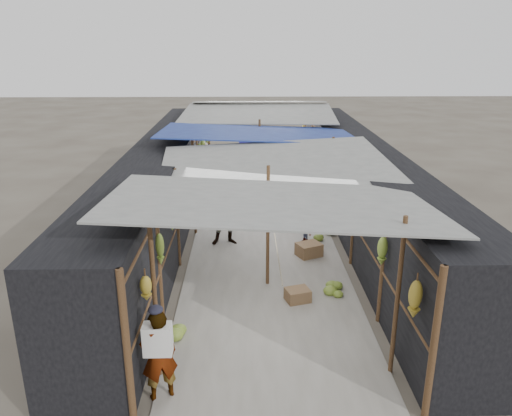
{
  "coord_description": "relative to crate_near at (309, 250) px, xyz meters",
  "views": [
    {
      "loc": [
        -0.45,
        -6.55,
        4.95
      ],
      "look_at": [
        -0.21,
        4.39,
        1.25
      ],
      "focal_mm": 35.0,
      "sensor_mm": 36.0,
      "label": 1
    }
  ],
  "objects": [
    {
      "name": "vendor_seated",
      "position": [
        -0.01,
        0.87,
        0.28
      ],
      "size": [
        0.56,
        0.66,
        0.89
      ],
      "primitive_type": "imported",
      "rotation": [
        0.0,
        0.0,
        -1.07
      ],
      "color": "#545049",
      "rests_on": "ground"
    },
    {
      "name": "vendor_elderly",
      "position": [
        -2.76,
        -4.92,
        0.55
      ],
      "size": [
        0.61,
        0.51,
        1.43
      ],
      "primitive_type": "imported",
      "rotation": [
        0.0,
        0.0,
        3.52
      ],
      "color": "white",
      "rests_on": "ground"
    },
    {
      "name": "aisle_slab",
      "position": [
        -1.06,
        2.08,
        -0.16
      ],
      "size": [
        3.6,
        16.0,
        0.02
      ],
      "primitive_type": "cube",
      "color": "#9E998E",
      "rests_on": "ground"
    },
    {
      "name": "black_basin",
      "position": [
        0.64,
        5.33,
        -0.07
      ],
      "size": [
        0.66,
        0.66,
        0.2
      ],
      "primitive_type": "cylinder",
      "color": "black",
      "rests_on": "ground"
    },
    {
      "name": "crate_near",
      "position": [
        0.0,
        0.0,
        0.0
      ],
      "size": [
        0.68,
        0.63,
        0.33
      ],
      "primitive_type": "cube",
      "rotation": [
        0.0,
        0.0,
        0.43
      ],
      "color": "olive",
      "rests_on": "ground"
    },
    {
      "name": "hanging_bananas",
      "position": [
        -1.02,
        1.76,
        1.47
      ],
      "size": [
        3.95,
        13.6,
        0.77
      ],
      "color": "#A98E2B",
      "rests_on": "ground"
    },
    {
      "name": "floor_bananas",
      "position": [
        -1.13,
        2.53,
        -0.01
      ],
      "size": [
        3.94,
        9.87,
        0.35
      ],
      "color": "olive",
      "rests_on": "ground"
    },
    {
      "name": "market_canopy",
      "position": [
        -1.03,
        2.41,
        2.24
      ],
      "size": [
        5.62,
        15.2,
        2.77
      ],
      "color": "brown",
      "rests_on": "ground"
    },
    {
      "name": "ground",
      "position": [
        -1.06,
        -4.42,
        -0.17
      ],
      "size": [
        80.0,
        80.0,
        0.0
      ],
      "primitive_type": "plane",
      "color": "#6B6356",
      "rests_on": "ground"
    },
    {
      "name": "shopper_blue",
      "position": [
        -1.97,
        0.81,
        0.67
      ],
      "size": [
        0.86,
        0.7,
        1.66
      ],
      "primitive_type": "imported",
      "rotation": [
        0.0,
        0.0,
        0.09
      ],
      "color": "#1C4D8C",
      "rests_on": "ground"
    },
    {
      "name": "crate_mid",
      "position": [
        -0.49,
        -2.18,
        -0.03
      ],
      "size": [
        0.54,
        0.48,
        0.27
      ],
      "primitive_type": "cube",
      "rotation": [
        0.0,
        0.0,
        0.29
      ],
      "color": "olive",
      "rests_on": "ground"
    },
    {
      "name": "crate_back",
      "position": [
        -1.44,
        4.12,
        -0.03
      ],
      "size": [
        0.52,
        0.46,
        0.27
      ],
      "primitive_type": "cube",
      "rotation": [
        0.0,
        0.0,
        0.3
      ],
      "color": "olive",
      "rests_on": "ground"
    },
    {
      "name": "stall_right",
      "position": [
        1.64,
        2.08,
        0.98
      ],
      "size": [
        1.4,
        15.0,
        2.3
      ],
      "primitive_type": "cube",
      "color": "black",
      "rests_on": "ground"
    },
    {
      "name": "stall_left",
      "position": [
        -3.76,
        2.08,
        0.98
      ],
      "size": [
        1.4,
        15.0,
        2.3
      ],
      "primitive_type": "cube",
      "color": "black",
      "rests_on": "ground"
    }
  ]
}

